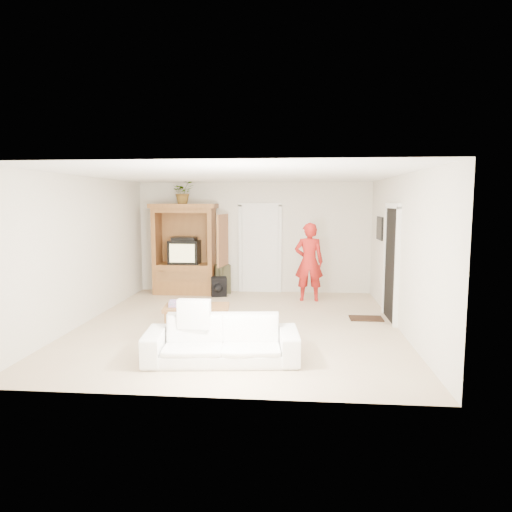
{
  "coord_description": "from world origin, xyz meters",
  "views": [
    {
      "loc": [
        0.98,
        -7.76,
        2.17
      ],
      "look_at": [
        0.26,
        0.6,
        1.15
      ],
      "focal_mm": 32.0,
      "sensor_mm": 36.0,
      "label": 1
    }
  ],
  "objects_px": {
    "man": "(309,262)",
    "coffee_table": "(197,309)",
    "sofa": "(222,339)",
    "armoire": "(186,255)"
  },
  "relations": [
    {
      "from": "man",
      "to": "coffee_table",
      "type": "relative_size",
      "value": 1.49
    },
    {
      "from": "sofa",
      "to": "coffee_table",
      "type": "relative_size",
      "value": 1.8
    },
    {
      "from": "man",
      "to": "armoire",
      "type": "bearing_deg",
      "value": -11.12
    },
    {
      "from": "man",
      "to": "sofa",
      "type": "height_order",
      "value": "man"
    },
    {
      "from": "armoire",
      "to": "coffee_table",
      "type": "distance_m",
      "value": 3.18
    },
    {
      "from": "coffee_table",
      "to": "sofa",
      "type": "bearing_deg",
      "value": -72.22
    },
    {
      "from": "sofa",
      "to": "coffee_table",
      "type": "height_order",
      "value": "sofa"
    },
    {
      "from": "coffee_table",
      "to": "armoire",
      "type": "bearing_deg",
      "value": 100.46
    },
    {
      "from": "armoire",
      "to": "coffee_table",
      "type": "bearing_deg",
      "value": -73.14
    },
    {
      "from": "sofa",
      "to": "coffee_table",
      "type": "bearing_deg",
      "value": 108.24
    }
  ]
}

